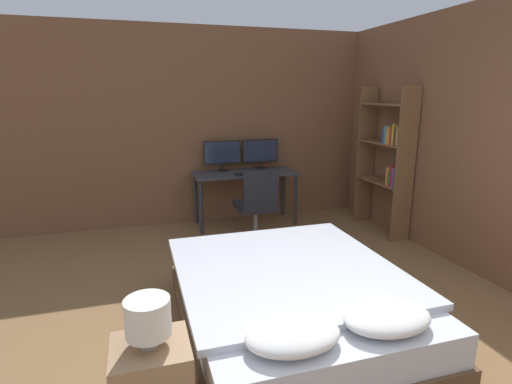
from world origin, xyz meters
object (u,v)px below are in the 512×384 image
monitor_left (222,154)px  bookshelf (389,153)px  bedside_lamp (148,317)px  computer_mouse (268,172)px  desk (245,179)px  office_chair (257,212)px  bed (292,303)px  monitor_right (260,152)px  keyboard (249,174)px

monitor_left → bookshelf: bearing=-28.4°
bedside_lamp → monitor_left: (1.16, 3.60, 0.25)m
bedside_lamp → computer_mouse: size_ratio=3.63×
desk → office_chair: (-0.06, -0.75, -0.26)m
bed → desk: desk is taller
bookshelf → monitor_right: bearing=143.0°
office_chair → bookshelf: (1.74, -0.12, 0.67)m
keyboard → computer_mouse: (0.27, 0.00, 0.01)m
bed → office_chair: office_chair is taller
desk → monitor_right: size_ratio=2.72×
monitor_left → office_chair: bearing=-76.8°
keyboard → computer_mouse: size_ratio=5.22×
office_chair → desk: bearing=85.6°
bed → monitor_left: size_ratio=3.90×
computer_mouse → office_chair: size_ratio=0.07×
desk → monitor_left: monitor_left is taller
bedside_lamp → bed: bearing=34.5°
bedside_lamp → monitor_right: bearing=64.5°
office_chair → bookshelf: size_ratio=0.49×
monitor_right → keyboard: bearing=-126.9°
office_chair → computer_mouse: bearing=59.9°
desk → computer_mouse: 0.35m
desk → monitor_right: 0.48m
computer_mouse → monitor_right: bearing=89.2°
bedside_lamp → monitor_right: size_ratio=0.48×
monitor_right → desk: bearing=-146.1°
desk → computer_mouse: size_ratio=20.46×
bed → monitor_right: monitor_right is taller
monitor_right → office_chair: (-0.34, -0.94, -0.60)m
desk → monitor_left: bearing=146.1°
keyboard → office_chair: (-0.06, -0.57, -0.37)m
keyboard → computer_mouse: bearing=0.0°
desk → keyboard: bearing=-90.0°
bedside_lamp → computer_mouse: 3.66m
bed → computer_mouse: (0.64, 2.50, 0.52)m
bedside_lamp → desk: bedside_lamp is taller
desk → monitor_left: (-0.28, 0.19, 0.34)m
computer_mouse → bookshelf: 1.60m
bed → computer_mouse: size_ratio=29.27×
desk → monitor_right: monitor_right is taller
desk → office_chair: size_ratio=1.53×
bedside_lamp → desk: (1.44, 3.41, -0.09)m
monitor_right → office_chair: monitor_right is taller
desk → bedside_lamp: bearing=-112.8°
monitor_right → monitor_left: bearing=180.0°
monitor_left → bookshelf: size_ratio=0.28×
keyboard → office_chair: size_ratio=0.39×
monitor_left → monitor_right: same height
bed → keyboard: size_ratio=5.60×
monitor_right → bed: bearing=-102.8°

